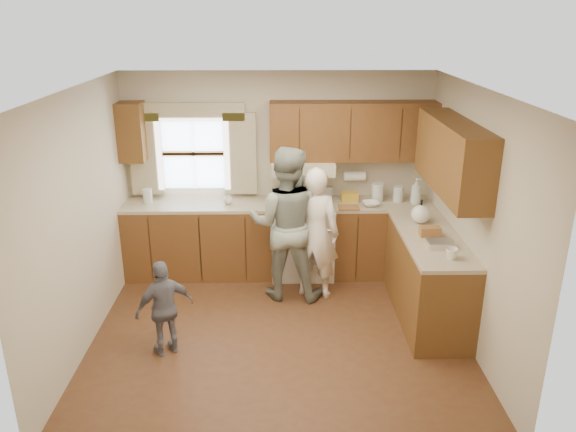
{
  "coord_description": "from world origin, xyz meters",
  "views": [
    {
      "loc": [
        0.01,
        -5.08,
        3.16
      ],
      "look_at": [
        0.1,
        0.4,
        1.15
      ],
      "focal_mm": 35.0,
      "sensor_mm": 36.0,
      "label": 1
    }
  ],
  "objects_px": {
    "stove": "(303,239)",
    "child": "(165,308)",
    "woman_right": "(286,224)",
    "woman_left": "(315,233)"
  },
  "relations": [
    {
      "from": "woman_right",
      "to": "child",
      "type": "height_order",
      "value": "woman_right"
    },
    {
      "from": "woman_left",
      "to": "stove",
      "type": "bearing_deg",
      "value": -62.36
    },
    {
      "from": "woman_left",
      "to": "child",
      "type": "distance_m",
      "value": 1.93
    },
    {
      "from": "stove",
      "to": "woman_right",
      "type": "xyz_separation_m",
      "value": [
        -0.21,
        -0.59,
        0.43
      ]
    },
    {
      "from": "stove",
      "to": "woman_left",
      "type": "xyz_separation_m",
      "value": [
        0.11,
        -0.59,
        0.31
      ]
    },
    {
      "from": "stove",
      "to": "woman_left",
      "type": "relative_size",
      "value": 0.69
    },
    {
      "from": "stove",
      "to": "child",
      "type": "height_order",
      "value": "stove"
    },
    {
      "from": "stove",
      "to": "woman_right",
      "type": "height_order",
      "value": "woman_right"
    },
    {
      "from": "woman_left",
      "to": "child",
      "type": "relative_size",
      "value": 1.6
    },
    {
      "from": "woman_left",
      "to": "woman_right",
      "type": "distance_m",
      "value": 0.35
    }
  ]
}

